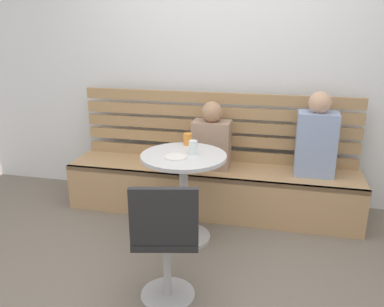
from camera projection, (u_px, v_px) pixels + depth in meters
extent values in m
plane|color=#70665B|center=(180.00, 287.00, 2.76)|extent=(8.00, 8.00, 0.00)
cube|color=silver|center=(221.00, 53.00, 3.82)|extent=(5.20, 0.10, 2.90)
cube|color=tan|center=(211.00, 189.00, 3.80)|extent=(2.70, 0.52, 0.44)
cube|color=#94734F|center=(207.00, 179.00, 3.52)|extent=(2.70, 0.04, 0.04)
cube|color=#A68157|center=(216.00, 154.00, 3.94)|extent=(2.65, 0.04, 0.10)
cube|color=tan|center=(216.00, 140.00, 3.89)|extent=(2.65, 0.04, 0.10)
cube|color=#A68157|center=(217.00, 126.00, 3.85)|extent=(2.65, 0.04, 0.10)
cube|color=tan|center=(217.00, 112.00, 3.80)|extent=(2.65, 0.04, 0.10)
cube|color=#A68157|center=(217.00, 98.00, 3.76)|extent=(2.65, 0.04, 0.10)
cylinder|color=#ADADB2|center=(184.00, 236.00, 3.38)|extent=(0.44, 0.44, 0.02)
cylinder|color=#ADADB2|center=(184.00, 198.00, 3.27)|extent=(0.07, 0.07, 0.69)
cylinder|color=silver|center=(184.00, 156.00, 3.16)|extent=(0.68, 0.68, 0.03)
cylinder|color=#ADADB2|center=(168.00, 294.00, 2.68)|extent=(0.36, 0.36, 0.02)
cylinder|color=#ADADB2|center=(167.00, 266.00, 2.61)|extent=(0.05, 0.05, 0.45)
cube|color=#232326|center=(167.00, 233.00, 2.53)|extent=(0.48, 0.48, 0.04)
cube|color=#232326|center=(164.00, 217.00, 2.30)|extent=(0.40, 0.13, 0.36)
cube|color=#8C9EC6|center=(316.00, 144.00, 3.48)|extent=(0.34, 0.22, 0.56)
sphere|color=tan|center=(320.00, 102.00, 3.37)|extent=(0.19, 0.19, 0.19)
cube|color=#9E7F6B|center=(211.00, 145.00, 3.68)|extent=(0.34, 0.22, 0.44)
sphere|color=#A37A5B|center=(212.00, 112.00, 3.58)|extent=(0.19, 0.19, 0.19)
cylinder|color=white|center=(193.00, 147.00, 3.15)|extent=(0.07, 0.07, 0.11)
cylinder|color=orange|center=(188.00, 139.00, 3.39)|extent=(0.07, 0.07, 0.10)
cylinder|color=white|center=(176.00, 157.00, 3.08)|extent=(0.17, 0.17, 0.01)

